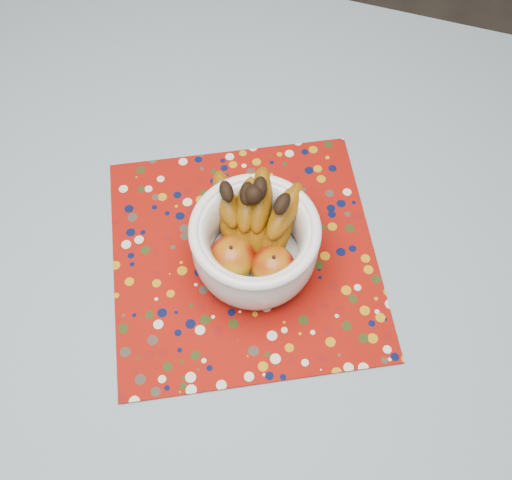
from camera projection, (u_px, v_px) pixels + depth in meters
The scene contains 4 objects.
table at pixel (214, 297), 0.99m from camera, with size 1.20×1.20×0.75m.
tablecloth at pixel (211, 277), 0.92m from camera, with size 1.32×1.32×0.01m, color slate.
placemat at pixel (244, 256), 0.93m from camera, with size 0.40×0.40×0.00m, color maroon.
fruit_bowl at pixel (253, 234), 0.87m from camera, with size 0.21×0.20×0.15m.
Camera 1 is at (0.18, -0.35, 1.59)m, focal length 42.00 mm.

